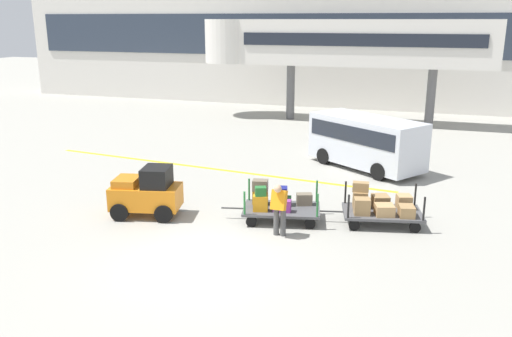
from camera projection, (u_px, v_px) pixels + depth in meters
name	position (u px, v px, depth m)	size (l,w,h in m)	color
ground_plane	(202.00, 260.00, 13.49)	(120.00, 120.00, 0.00)	#9E9B91
apron_lead_line	(209.00, 168.00, 21.77)	(15.28, 0.20, 0.01)	yellow
terminal_building	(355.00, 41.00, 36.04)	(50.77, 2.51, 8.90)	silver
jet_bridge	(331.00, 43.00, 30.69)	(16.89, 3.00, 5.92)	silver
baggage_tug	(147.00, 193.00, 16.33)	(2.29, 1.62, 1.58)	orange
baggage_cart_lead	(277.00, 203.00, 16.06)	(3.09, 1.87, 1.17)	#4C4C4F
baggage_cart_middle	(381.00, 207.00, 15.76)	(3.09, 1.87, 1.19)	#4C4C4F
baggage_handler	(279.00, 207.00, 14.75)	(0.41, 0.45, 1.56)	#4C4C4C
shuttle_van	(366.00, 139.00, 21.50)	(5.02, 4.30, 2.10)	silver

